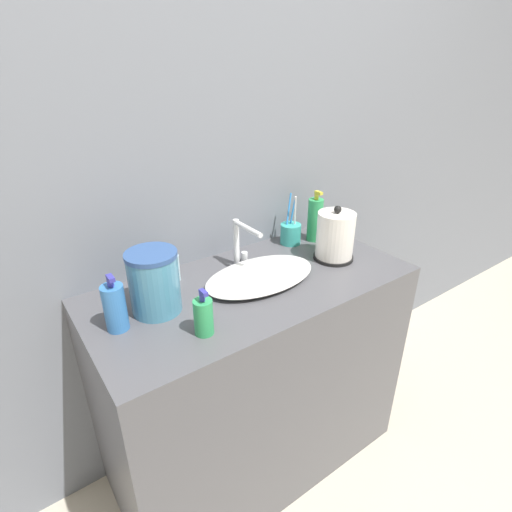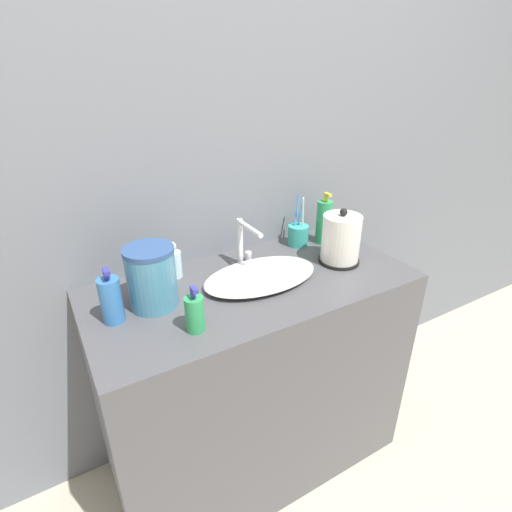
{
  "view_description": "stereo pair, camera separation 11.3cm",
  "coord_description": "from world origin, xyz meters",
  "px_view_note": "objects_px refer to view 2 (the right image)",
  "views": [
    {
      "loc": [
        -0.69,
        -0.7,
        1.54
      ],
      "look_at": [
        0.01,
        0.27,
        0.96
      ],
      "focal_mm": 28.0,
      "sensor_mm": 36.0,
      "label": 1
    },
    {
      "loc": [
        -0.59,
        -0.76,
        1.54
      ],
      "look_at": [
        0.01,
        0.27,
        0.96
      ],
      "focal_mm": 28.0,
      "sensor_mm": 36.0,
      "label": 2
    }
  ],
  "objects_px": {
    "toothbrush_cup": "(298,235)",
    "mouthwash_bottle": "(174,264)",
    "shampoo_bottle": "(195,313)",
    "hand_cream_bottle": "(324,222)",
    "electric_kettle": "(341,241)",
    "water_pitcher": "(152,277)",
    "faucet": "(244,240)",
    "lotion_bottle": "(111,300)"
  },
  "relations": [
    {
      "from": "toothbrush_cup",
      "to": "lotion_bottle",
      "type": "xyz_separation_m",
      "value": [
        -0.78,
        -0.17,
        0.03
      ]
    },
    {
      "from": "electric_kettle",
      "to": "mouthwash_bottle",
      "type": "relative_size",
      "value": 1.64
    },
    {
      "from": "toothbrush_cup",
      "to": "water_pitcher",
      "type": "distance_m",
      "value": 0.67
    },
    {
      "from": "lotion_bottle",
      "to": "hand_cream_bottle",
      "type": "relative_size",
      "value": 0.81
    },
    {
      "from": "lotion_bottle",
      "to": "mouthwash_bottle",
      "type": "bearing_deg",
      "value": 34.26
    },
    {
      "from": "faucet",
      "to": "water_pitcher",
      "type": "relative_size",
      "value": 0.91
    },
    {
      "from": "faucet",
      "to": "electric_kettle",
      "type": "relative_size",
      "value": 0.84
    },
    {
      "from": "shampoo_bottle",
      "to": "water_pitcher",
      "type": "height_order",
      "value": "water_pitcher"
    },
    {
      "from": "mouthwash_bottle",
      "to": "shampoo_bottle",
      "type": "bearing_deg",
      "value": -99.69
    },
    {
      "from": "toothbrush_cup",
      "to": "mouthwash_bottle",
      "type": "relative_size",
      "value": 1.62
    },
    {
      "from": "toothbrush_cup",
      "to": "shampoo_bottle",
      "type": "relative_size",
      "value": 1.49
    },
    {
      "from": "faucet",
      "to": "mouthwash_bottle",
      "type": "bearing_deg",
      "value": 168.14
    },
    {
      "from": "faucet",
      "to": "electric_kettle",
      "type": "distance_m",
      "value": 0.36
    },
    {
      "from": "toothbrush_cup",
      "to": "hand_cream_bottle",
      "type": "relative_size",
      "value": 0.98
    },
    {
      "from": "electric_kettle",
      "to": "water_pitcher",
      "type": "relative_size",
      "value": 1.09
    },
    {
      "from": "faucet",
      "to": "hand_cream_bottle",
      "type": "xyz_separation_m",
      "value": [
        0.39,
        0.02,
        -0.01
      ]
    },
    {
      "from": "mouthwash_bottle",
      "to": "hand_cream_bottle",
      "type": "height_order",
      "value": "hand_cream_bottle"
    },
    {
      "from": "toothbrush_cup",
      "to": "water_pitcher",
      "type": "bearing_deg",
      "value": -167.49
    },
    {
      "from": "faucet",
      "to": "mouthwash_bottle",
      "type": "distance_m",
      "value": 0.26
    },
    {
      "from": "toothbrush_cup",
      "to": "water_pitcher",
      "type": "height_order",
      "value": "toothbrush_cup"
    },
    {
      "from": "mouthwash_bottle",
      "to": "electric_kettle",
      "type": "bearing_deg",
      "value": -19.58
    },
    {
      "from": "mouthwash_bottle",
      "to": "hand_cream_bottle",
      "type": "distance_m",
      "value": 0.64
    },
    {
      "from": "mouthwash_bottle",
      "to": "water_pitcher",
      "type": "distance_m",
      "value": 0.19
    },
    {
      "from": "toothbrush_cup",
      "to": "electric_kettle",
      "type": "bearing_deg",
      "value": -78.34
    },
    {
      "from": "toothbrush_cup",
      "to": "mouthwash_bottle",
      "type": "bearing_deg",
      "value": -179.87
    },
    {
      "from": "mouthwash_bottle",
      "to": "toothbrush_cup",
      "type": "bearing_deg",
      "value": 0.13
    },
    {
      "from": "water_pitcher",
      "to": "toothbrush_cup",
      "type": "bearing_deg",
      "value": 12.51
    },
    {
      "from": "faucet",
      "to": "electric_kettle",
      "type": "xyz_separation_m",
      "value": [
        0.32,
        -0.15,
        -0.02
      ]
    },
    {
      "from": "toothbrush_cup",
      "to": "hand_cream_bottle",
      "type": "height_order",
      "value": "hand_cream_bottle"
    },
    {
      "from": "hand_cream_bottle",
      "to": "water_pitcher",
      "type": "distance_m",
      "value": 0.76
    },
    {
      "from": "faucet",
      "to": "lotion_bottle",
      "type": "height_order",
      "value": "faucet"
    },
    {
      "from": "faucet",
      "to": "hand_cream_bottle",
      "type": "relative_size",
      "value": 0.83
    },
    {
      "from": "electric_kettle",
      "to": "lotion_bottle",
      "type": "height_order",
      "value": "electric_kettle"
    },
    {
      "from": "electric_kettle",
      "to": "water_pitcher",
      "type": "height_order",
      "value": "electric_kettle"
    },
    {
      "from": "electric_kettle",
      "to": "shampoo_bottle",
      "type": "relative_size",
      "value": 1.5
    },
    {
      "from": "lotion_bottle",
      "to": "water_pitcher",
      "type": "xyz_separation_m",
      "value": [
        0.13,
        0.02,
        0.03
      ]
    },
    {
      "from": "electric_kettle",
      "to": "toothbrush_cup",
      "type": "height_order",
      "value": "electric_kettle"
    },
    {
      "from": "shampoo_bottle",
      "to": "hand_cream_bottle",
      "type": "bearing_deg",
      "value": 23.33
    },
    {
      "from": "faucet",
      "to": "hand_cream_bottle",
      "type": "bearing_deg",
      "value": 3.58
    },
    {
      "from": "hand_cream_bottle",
      "to": "toothbrush_cup",
      "type": "bearing_deg",
      "value": 163.98
    },
    {
      "from": "toothbrush_cup",
      "to": "lotion_bottle",
      "type": "height_order",
      "value": "toothbrush_cup"
    },
    {
      "from": "mouthwash_bottle",
      "to": "faucet",
      "type": "bearing_deg",
      "value": -11.86
    }
  ]
}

